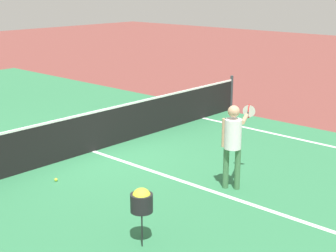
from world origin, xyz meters
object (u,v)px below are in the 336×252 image
player_near (233,137)px  tennis_ball_near_net (56,180)px  ball_hopper (142,201)px  net (92,131)px

player_near → tennis_ball_near_net: size_ratio=24.76×
ball_hopper → player_near: bearing=4.9°
net → tennis_ball_near_net: 1.97m
net → tennis_ball_near_net: size_ratio=168.24×
net → tennis_ball_near_net: (-1.69, -0.90, -0.46)m
net → ball_hopper: (-2.25, -3.89, 0.18)m
player_near → ball_hopper: bearing=-175.1°
player_near → ball_hopper: size_ratio=1.87×
ball_hopper → tennis_ball_near_net: ball_hopper is taller
player_near → tennis_ball_near_net: (-2.08, 2.77, -0.98)m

